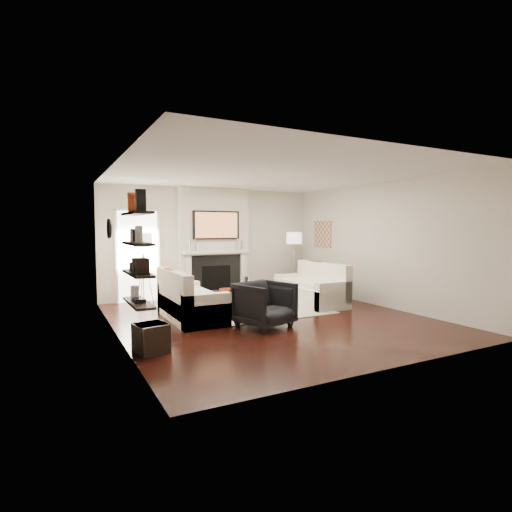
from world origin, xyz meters
name	(u,v)px	position (x,y,z in m)	size (l,w,h in m)	color
room_envelope	(271,247)	(0.00, 0.00, 1.35)	(6.00, 6.00, 6.00)	black
chimney_breast	(214,242)	(0.00, 2.88, 1.35)	(1.80, 0.25, 2.70)	silver
fireplace_surround	(216,276)	(0.00, 2.74, 0.52)	(1.30, 0.02, 1.04)	black
firebox	(216,279)	(0.00, 2.73, 0.45)	(0.75, 0.02, 0.65)	black
mantel_pilaster_l	(189,276)	(-0.72, 2.71, 0.55)	(0.12, 0.08, 1.10)	white
mantel_pilaster_r	(243,273)	(0.72, 2.71, 0.55)	(0.12, 0.08, 1.10)	white
mantel_shelf	(217,252)	(0.00, 2.69, 1.12)	(1.70, 0.18, 0.07)	white
tv_body	(216,225)	(0.00, 2.71, 1.78)	(1.20, 0.06, 0.70)	black
tv_screen	(217,225)	(0.00, 2.68, 1.78)	(1.10, 0.01, 0.62)	#BF723F
candlestick_l_tall	(195,245)	(-0.55, 2.70, 1.30)	(0.04, 0.04, 0.30)	silver
candlestick_l_short	(190,246)	(-0.68, 2.70, 1.27)	(0.04, 0.04, 0.24)	silver
candlestick_r_tall	(237,244)	(0.55, 2.70, 1.30)	(0.04, 0.04, 0.30)	silver
candlestick_r_short	(242,245)	(0.68, 2.70, 1.27)	(0.04, 0.04, 0.24)	silver
hallway_panel	(138,257)	(-1.85, 2.98, 1.05)	(0.90, 0.02, 2.10)	white
door_trim_l	(116,257)	(-2.33, 2.96, 1.05)	(0.06, 0.06, 2.16)	white
door_trim_r	(159,256)	(-1.37, 2.96, 1.05)	(0.06, 0.06, 2.16)	white
door_trim_top	(137,210)	(-1.85, 2.96, 2.13)	(1.02, 0.06, 0.06)	white
rug	(260,310)	(0.18, 0.79, 0.01)	(2.60, 2.00, 0.01)	beige
loveseat_left_base	(192,308)	(-1.33, 0.67, 0.21)	(0.85, 1.80, 0.42)	white
loveseat_left_back	(174,293)	(-1.67, 0.67, 0.53)	(0.18, 1.80, 0.80)	white
loveseat_left_arm_n	(207,311)	(-1.33, -0.14, 0.30)	(0.85, 0.18, 0.60)	white
loveseat_left_arm_s	(179,297)	(-1.33, 1.48, 0.30)	(0.85, 0.18, 0.60)	white
loveseat_left_cushion	(194,294)	(-1.28, 0.67, 0.47)	(0.63, 1.44, 0.10)	white
pillow_left_orange	(169,280)	(-1.67, 0.97, 0.73)	(0.10, 0.42, 0.42)	maroon
pillow_left_charcoal	(178,284)	(-1.67, 0.37, 0.72)	(0.10, 0.40, 0.40)	black
loveseat_right_base	(311,295)	(1.52, 0.86, 0.21)	(0.85, 1.80, 0.42)	white
loveseat_right_back	(323,280)	(1.85, 0.86, 0.53)	(0.18, 1.80, 0.80)	white
loveseat_right_arm_n	(333,296)	(1.52, 0.05, 0.30)	(0.85, 0.18, 0.60)	white
loveseat_right_arm_s	(291,286)	(1.52, 1.67, 0.30)	(0.85, 0.18, 0.60)	white
loveseat_right_cushion	(309,283)	(1.47, 0.86, 0.47)	(0.63, 1.44, 0.10)	white
pillow_right_orange	(315,270)	(1.85, 1.16, 0.73)	(0.10, 0.42, 0.42)	maroon
pillow_right_charcoal	(331,273)	(1.85, 0.56, 0.72)	(0.10, 0.40, 0.40)	black
coffee_table	(238,291)	(-0.22, 0.98, 0.40)	(1.10, 0.55, 0.04)	black
coffee_leg_nw	(220,305)	(-0.72, 0.76, 0.19)	(0.02, 0.02, 0.38)	silver
coffee_leg_ne	(265,301)	(0.28, 0.76, 0.19)	(0.02, 0.02, 0.38)	silver
coffee_leg_sw	(212,302)	(-0.72, 1.20, 0.19)	(0.02, 0.02, 0.38)	silver
coffee_leg_se	(255,298)	(0.28, 1.20, 0.19)	(0.02, 0.02, 0.38)	silver
hurricane_glass	(245,283)	(-0.07, 0.98, 0.56)	(0.16, 0.16, 0.28)	white
hurricane_candle	(245,286)	(-0.07, 0.98, 0.50)	(0.10, 0.10, 0.15)	white
copper_bowl	(227,290)	(-0.47, 0.98, 0.45)	(0.33, 0.33, 0.05)	#A5361B
armchair	(265,302)	(-0.39, -0.48, 0.43)	(0.83, 0.78, 0.86)	black
lamp_left_post	(143,279)	(-1.85, 2.40, 0.60)	(0.02, 0.02, 1.20)	silver
lamp_left_shade	(143,240)	(-1.85, 2.40, 1.45)	(0.40, 0.40, 0.30)	white
lamp_left_leg_a	(149,278)	(-1.74, 2.40, 0.60)	(0.02, 0.02, 1.25)	silver
lamp_left_leg_b	(140,278)	(-1.91, 2.50, 0.60)	(0.02, 0.02, 1.25)	silver
lamp_left_leg_c	(142,279)	(-1.91, 2.30, 0.60)	(0.02, 0.02, 1.25)	silver
lamp_right_post	(294,270)	(2.05, 2.37, 0.60)	(0.02, 0.02, 1.20)	silver
lamp_right_shade	(294,238)	(2.05, 2.37, 1.45)	(0.40, 0.40, 0.30)	white
lamp_right_leg_a	(297,270)	(2.16, 2.37, 0.60)	(0.02, 0.02, 1.25)	silver
lamp_right_leg_b	(290,270)	(2.00, 2.47, 0.60)	(0.02, 0.02, 1.25)	silver
lamp_right_leg_c	(294,271)	(1.99, 2.28, 0.60)	(0.02, 0.02, 1.25)	silver
console_top	(316,265)	(2.57, 2.09, 0.73)	(0.35, 1.20, 0.04)	black
console_leg_n	(329,282)	(2.57, 1.54, 0.35)	(0.30, 0.04, 0.71)	black
console_leg_s	(304,277)	(2.57, 2.64, 0.35)	(0.30, 0.04, 0.71)	black
wall_art	(323,234)	(2.73, 2.05, 1.55)	(0.03, 0.70, 0.70)	tan
shelf_bottom	(139,303)	(-2.62, -1.00, 0.70)	(0.25, 1.00, 0.04)	black
shelf_lower	(138,273)	(-2.62, -1.00, 1.10)	(0.25, 1.00, 0.04)	black
shelf_upper	(137,244)	(-2.62, -1.00, 1.50)	(0.25, 1.00, 0.04)	black
shelf_top	(137,214)	(-2.62, -1.00, 1.90)	(0.25, 1.00, 0.04)	black
decor_magfile_a	(141,200)	(-2.62, -1.26, 2.06)	(0.12, 0.10, 0.28)	black
decor_magfile_b	(133,203)	(-2.62, -0.73, 2.06)	(0.12, 0.10, 0.28)	maroon
decor_frame_a	(139,234)	(-2.62, -1.11, 1.63)	(0.04, 0.30, 0.22)	white
decor_frame_b	(133,235)	(-2.62, -0.68, 1.61)	(0.04, 0.22, 0.18)	black
decor_wine_rack	(141,266)	(-2.62, -1.18, 1.22)	(0.18, 0.25, 0.20)	black
decor_box_small	(135,267)	(-2.62, -0.83, 1.18)	(0.15, 0.12, 0.12)	black
decor_books	(139,300)	(-2.62, -1.04, 0.74)	(0.14, 0.20, 0.05)	black
decor_box_tall	(135,292)	(-2.62, -0.74, 0.81)	(0.10, 0.10, 0.18)	white
clock_rim	(109,228)	(-2.73, 0.90, 1.70)	(0.34, 0.34, 0.04)	black
clock_face	(111,228)	(-2.71, 0.90, 1.70)	(0.29, 0.29, 0.01)	white
ottoman_near	(150,338)	(-2.47, -0.99, 0.20)	(0.40, 0.40, 0.40)	black
ottoman_far	(151,338)	(-2.47, -1.03, 0.20)	(0.40, 0.40, 0.40)	black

